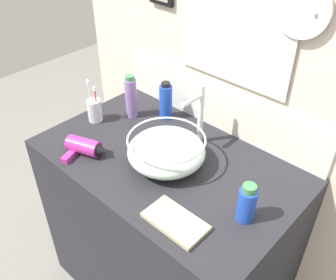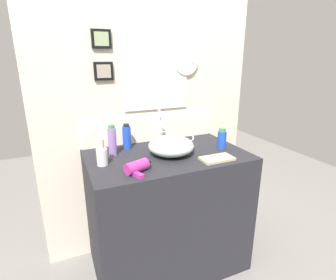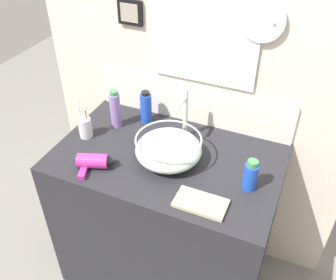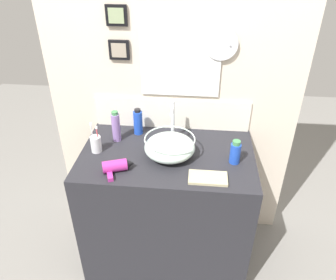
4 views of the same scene
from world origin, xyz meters
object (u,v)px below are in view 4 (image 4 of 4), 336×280
Objects in this scene: faucet at (173,118)px; hair_drier at (117,166)px; spray_bottle at (138,122)px; shampoo_bottle at (116,127)px; soap_dispenser at (235,152)px; hand_towel at (208,178)px; glass_bowl_sink at (170,147)px; toothbrush_cup at (96,144)px.

faucet reaches higher than hair_drier.
hair_drier is at bearing -127.37° from faucet.
shampoo_bottle is at bearing -141.27° from spray_bottle.
spray_bottle reaches higher than soap_dispenser.
faucet is 1.42× the size of hair_drier.
hand_towel is (0.52, -0.02, -0.03)m from hair_drier.
glass_bowl_sink is 0.21m from faucet.
soap_dispenser is 0.78m from shampoo_bottle.
hand_towel is at bearing -2.67° from hair_drier.
hand_towel is (0.47, -0.45, -0.08)m from spray_bottle.
faucet is at bearing -13.24° from spray_bottle.
glass_bowl_sink is 0.35m from spray_bottle.
spray_bottle is at bearing 156.24° from soap_dispenser.
spray_bottle reaches higher than hand_towel.
spray_bottle is (0.22, 0.24, 0.03)m from toothbrush_cup.
faucet is 1.30× the size of shampoo_bottle.
glass_bowl_sink is 1.60× the size of hair_drier.
glass_bowl_sink is at bearing -46.22° from spray_bottle.
faucet is at bearing 7.01° from shampoo_bottle.
shampoo_bottle is at bearing 103.50° from hair_drier.
soap_dispenser is at bearing -13.13° from shampoo_bottle.
faucet is 0.26m from spray_bottle.
spray_bottle is at bearing 47.62° from toothbrush_cup.
soap_dispenser is (0.68, 0.15, 0.04)m from hair_drier.
glass_bowl_sink is 1.43× the size of hand_towel.
hair_drier is 0.52m from hand_towel.
glass_bowl_sink is 1.49× the size of toothbrush_cup.
toothbrush_cup is 0.98× the size of shampoo_bottle.
toothbrush_cup is at bearing 177.77° from soap_dispenser.
spray_bottle is (-0.24, 0.25, 0.02)m from glass_bowl_sink.
hand_towel is at bearing -131.58° from soap_dispenser.
hand_towel is at bearing -43.85° from spray_bottle.
faucet is 1.26× the size of hand_towel.
toothbrush_cup is at bearing 133.41° from hair_drier.
spray_bottle is at bearing 133.78° from glass_bowl_sink.
toothbrush_cup is (-0.46, 0.00, -0.01)m from glass_bowl_sink.
soap_dispenser is at bearing -23.76° from spray_bottle.
toothbrush_cup is 0.18m from shampoo_bottle.
toothbrush_cup is 1.37× the size of soap_dispenser.
soap_dispenser is 0.82× the size of spray_bottle.
spray_bottle is at bearing 83.77° from hair_drier.
faucet is at bearing 150.53° from soap_dispenser.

